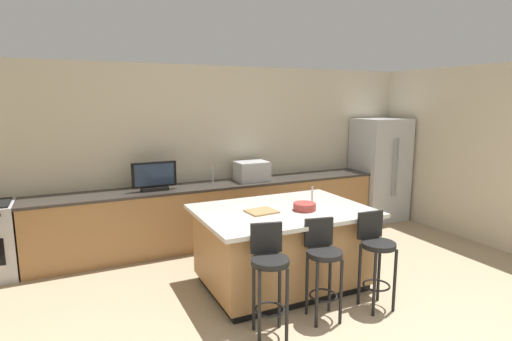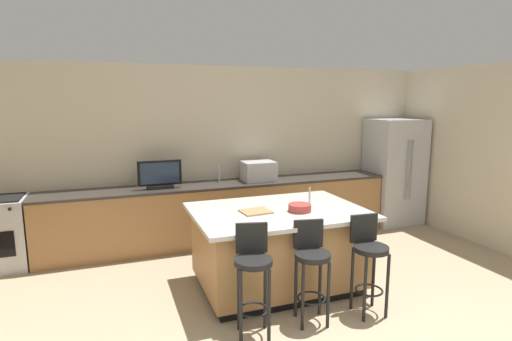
{
  "view_description": "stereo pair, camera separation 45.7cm",
  "coord_description": "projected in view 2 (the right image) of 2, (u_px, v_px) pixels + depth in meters",
  "views": [
    {
      "loc": [
        -2.06,
        -1.73,
        2.11
      ],
      "look_at": [
        0.06,
        2.74,
        1.24
      ],
      "focal_mm": 28.5,
      "sensor_mm": 36.0,
      "label": 1
    },
    {
      "loc": [
        -1.64,
        -1.9,
        2.11
      ],
      "look_at": [
        0.06,
        2.74,
        1.24
      ],
      "focal_mm": 28.5,
      "sensor_mm": 36.0,
      "label": 2
    }
  ],
  "objects": [
    {
      "name": "bar_stool_right",
      "position": [
        369.0,
        256.0,
        3.99
      ],
      "size": [
        0.34,
        0.35,
        0.98
      ],
      "rotation": [
        0.0,
        0.0,
        -0.07
      ],
      "color": "black",
      "rests_on": "ground_plane"
    },
    {
      "name": "wall_right",
      "position": [
        507.0,
        159.0,
        5.55
      ],
      "size": [
        0.12,
        4.55,
        2.61
      ],
      "primitive_type": "cube",
      "color": "beige",
      "rests_on": "ground_plane"
    },
    {
      "name": "refrigerator",
      "position": [
        394.0,
        171.0,
        6.97
      ],
      "size": [
        0.85,
        0.74,
        1.78
      ],
      "color": "#B7BABF",
      "rests_on": "ground_plane"
    },
    {
      "name": "wall_back",
      "position": [
        221.0,
        152.0,
        6.3
      ],
      "size": [
        7.35,
        0.12,
        2.61
      ],
      "primitive_type": "cube",
      "color": "beige",
      "rests_on": "ground_plane"
    },
    {
      "name": "tv_monitor",
      "position": [
        160.0,
        176.0,
        5.6
      ],
      "size": [
        0.6,
        0.16,
        0.39
      ],
      "color": "black",
      "rests_on": "counter_back"
    },
    {
      "name": "fruit_bowl",
      "position": [
        300.0,
        208.0,
        4.44
      ],
      "size": [
        0.25,
        0.25,
        0.08
      ],
      "primitive_type": "cylinder",
      "color": "#993833",
      "rests_on": "kitchen_island"
    },
    {
      "name": "sink_faucet_back",
      "position": [
        219.0,
        174.0,
        6.05
      ],
      "size": [
        0.02,
        0.02,
        0.24
      ],
      "primitive_type": "cylinder",
      "color": "#B2B2B7",
      "rests_on": "counter_back"
    },
    {
      "name": "tv_remote",
      "position": [
        302.0,
        211.0,
        4.42
      ],
      "size": [
        0.11,
        0.17,
        0.02
      ],
      "primitive_type": "cube",
      "rotation": [
        0.0,
        0.0,
        -0.41
      ],
      "color": "black",
      "rests_on": "kitchen_island"
    },
    {
      "name": "bar_stool_center",
      "position": [
        311.0,
        263.0,
        3.84
      ],
      "size": [
        0.34,
        0.36,
        0.97
      ],
      "rotation": [
        0.0,
        0.0,
        -0.19
      ],
      "color": "black",
      "rests_on": "ground_plane"
    },
    {
      "name": "counter_back",
      "position": [
        224.0,
        212.0,
        6.07
      ],
      "size": [
        5.16,
        0.62,
        0.89
      ],
      "color": "#9E7042",
      "rests_on": "ground_plane"
    },
    {
      "name": "kitchen_island",
      "position": [
        278.0,
        247.0,
        4.59
      ],
      "size": [
        1.89,
        1.35,
        0.9
      ],
      "color": "black",
      "rests_on": "ground_plane"
    },
    {
      "name": "bar_stool_left",
      "position": [
        253.0,
        270.0,
        3.6
      ],
      "size": [
        0.35,
        0.37,
        1.02
      ],
      "rotation": [
        0.0,
        0.0,
        -0.23
      ],
      "color": "black",
      "rests_on": "ground_plane"
    },
    {
      "name": "sink_faucet_island",
      "position": [
        310.0,
        197.0,
        4.63
      ],
      "size": [
        0.02,
        0.02,
        0.22
      ],
      "primitive_type": "cylinder",
      "color": "#B2B2B7",
      "rests_on": "kitchen_island"
    },
    {
      "name": "cutting_board",
      "position": [
        256.0,
        211.0,
        4.4
      ],
      "size": [
        0.33,
        0.3,
        0.02
      ],
      "primitive_type": "cube",
      "rotation": [
        0.0,
        0.0,
        0.09
      ],
      "color": "#A87F51",
      "rests_on": "kitchen_island"
    },
    {
      "name": "microwave",
      "position": [
        259.0,
        171.0,
        6.15
      ],
      "size": [
        0.48,
        0.36,
        0.29
      ],
      "primitive_type": "cube",
      "color": "#B7BABF",
      "rests_on": "counter_back"
    }
  ]
}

